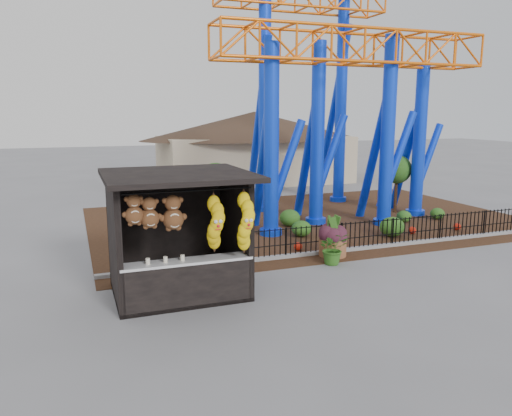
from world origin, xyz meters
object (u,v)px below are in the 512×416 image
object	(u,v)px
roller_coaster	(332,66)
prize_booth	(180,237)
potted_plant	(333,248)
terracotta_planter	(333,247)

from	to	relation	value
roller_coaster	prize_booth	bearing A→B (deg)	-137.92
prize_booth	potted_plant	xyz separation A→B (m)	(4.89, 1.05, -1.03)
prize_booth	terracotta_planter	size ratio (longest dim) A/B	3.97
prize_booth	roller_coaster	world-z (taller)	roller_coaster
prize_booth	terracotta_planter	bearing A→B (deg)	18.74
roller_coaster	potted_plant	bearing A→B (deg)	-117.17
terracotta_planter	potted_plant	xyz separation A→B (m)	(-0.41, -0.75, 0.20)
terracotta_planter	prize_booth	bearing A→B (deg)	-161.26
prize_booth	terracotta_planter	world-z (taller)	prize_booth
roller_coaster	potted_plant	world-z (taller)	roller_coaster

